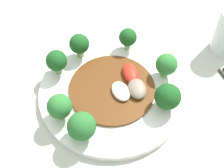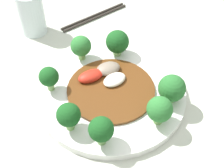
{
  "view_description": "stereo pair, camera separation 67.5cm",
  "coord_description": "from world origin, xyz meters",
  "views": [
    {
      "loc": [
        0.12,
        -0.34,
        1.29
      ],
      "look_at": [
        -0.01,
        0.03,
        0.76
      ],
      "focal_mm": 50.0,
      "sensor_mm": 36.0,
      "label": 1
    },
    {
      "loc": [
        -0.46,
        0.0,
        1.23
      ],
      "look_at": [
        -0.01,
        0.03,
        0.76
      ],
      "focal_mm": 50.0,
      "sensor_mm": 36.0,
      "label": 2
    }
  ],
  "objects": [
    {
      "name": "broccoli_southwest",
      "position": [
        -0.09,
        -0.06,
        0.77
      ],
      "size": [
        0.05,
        0.05,
        0.06
      ],
      "color": "#7AAD5B",
      "rests_on": "plate"
    },
    {
      "name": "broccoli_west",
      "position": [
        -0.14,
        0.04,
        0.78
      ],
      "size": [
        0.05,
        0.05,
        0.06
      ],
      "color": "#70A356",
      "rests_on": "plate"
    },
    {
      "name": "stirfry_center",
      "position": [
        0.0,
        0.04,
        0.74
      ],
      "size": [
        0.19,
        0.19,
        0.02
      ],
      "color": "#5B3314",
      "rests_on": "plate"
    },
    {
      "name": "broccoli_east",
      "position": [
        0.11,
        0.03,
        0.77
      ],
      "size": [
        0.05,
        0.05,
        0.06
      ],
      "color": "#89B76B",
      "rests_on": "plate"
    },
    {
      "name": "plate",
      "position": [
        -0.01,
        0.03,
        0.73
      ],
      "size": [
        0.32,
        0.32,
        0.02
      ],
      "color": "white",
      "rests_on": "table"
    },
    {
      "name": "broccoli_south",
      "position": [
        -0.03,
        -0.09,
        0.77
      ],
      "size": [
        0.06,
        0.06,
        0.06
      ],
      "color": "#7AAD5B",
      "rests_on": "plate"
    },
    {
      "name": "drinking_glass",
      "position": [
        0.21,
        0.25,
        0.78
      ],
      "size": [
        0.07,
        0.07,
        0.11
      ],
      "color": "silver",
      "rests_on": "table"
    },
    {
      "name": "broccoli_northeast",
      "position": [
        0.09,
        0.11,
        0.77
      ],
      "size": [
        0.05,
        0.05,
        0.06
      ],
      "color": "#7AAD5B",
      "rests_on": "plate"
    },
    {
      "name": "chopsticks",
      "position": [
        0.28,
        0.1,
        0.72
      ],
      "size": [
        0.15,
        0.17,
        0.01
      ],
      "color": "#2D2823",
      "rests_on": "table"
    },
    {
      "name": "broccoli_northwest",
      "position": [
        -0.11,
        0.1,
        0.78
      ],
      "size": [
        0.05,
        0.05,
        0.06
      ],
      "color": "#7AAD5B",
      "rests_on": "plate"
    },
    {
      "name": "broccoli_north",
      "position": [
        -0.01,
        0.16,
        0.77
      ],
      "size": [
        0.04,
        0.04,
        0.06
      ],
      "color": "#89B76B",
      "rests_on": "plate"
    }
  ]
}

